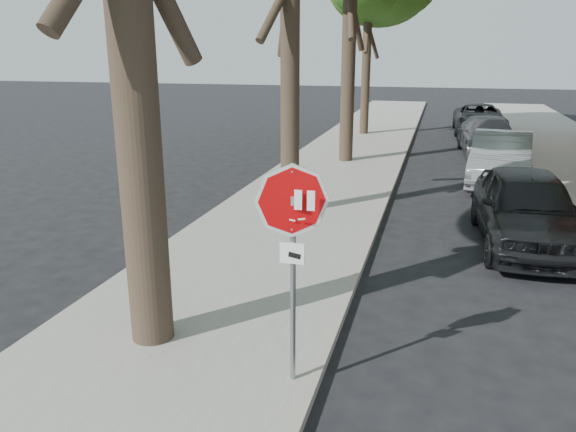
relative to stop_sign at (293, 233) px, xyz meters
name	(u,v)px	position (x,y,z in m)	size (l,w,h in m)	color
ground	(351,396)	(0.70, 0.03, -1.95)	(120.00, 120.00, 0.00)	black
sidewalk_left	(332,173)	(-1.80, 12.03, -1.89)	(4.00, 55.00, 0.12)	gray
curb_left	(396,176)	(0.25, 12.03, -1.88)	(0.12, 55.00, 0.13)	#9E9384
curb_right	(546,184)	(4.65, 12.03, -1.88)	(0.12, 55.00, 0.13)	#9E9384
stop_sign	(293,233)	(0.00, 0.00, 0.00)	(0.76, 0.34, 2.61)	gray
car_a	(526,208)	(3.30, 6.27, -1.16)	(1.86, 4.63, 1.58)	black
car_b	(501,159)	(3.30, 12.01, -1.17)	(1.64, 4.70, 1.55)	gray
car_c	(488,136)	(3.30, 17.30, -1.24)	(1.99, 4.89, 1.42)	#515056
car_d	(479,119)	(3.30, 23.26, -1.25)	(2.33, 5.06, 1.41)	black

